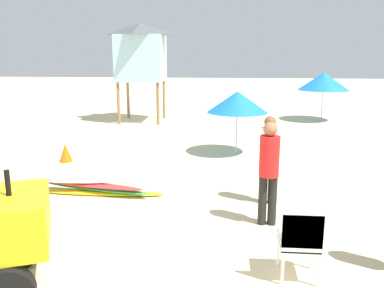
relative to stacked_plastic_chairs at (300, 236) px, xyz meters
The scene contains 9 objects.
ground 2.46m from the stacked_plastic_chairs, behind, with size 80.00×80.00×0.00m, color beige.
stacked_plastic_chairs is the anchor object (origin of this frame).
surfboard_pile 4.52m from the stacked_plastic_chairs, 140.80° to the left, with size 2.60×0.78×0.32m.
lifeguard_near_left 2.67m from the stacked_plastic_chairs, 92.81° to the left, with size 0.32×0.32×1.66m.
lifeguard_near_right 1.73m from the stacked_plastic_chairs, 97.70° to the left, with size 0.32×0.32×1.72m.
lifeguard_tower 12.52m from the stacked_plastic_chairs, 110.65° to the left, with size 1.98×1.98×3.90m.
beach_umbrella_left 12.68m from the stacked_plastic_chairs, 76.19° to the left, with size 2.05×2.05×1.98m.
beach_umbrella_mid 6.44m from the stacked_plastic_chairs, 95.63° to the left, with size 1.65×1.65×1.75m.
traffic_cone_near 7.24m from the stacked_plastic_chairs, 134.37° to the left, with size 0.34×0.34×0.48m, color orange.
Camera 1 is at (1.45, -4.55, 2.79)m, focal length 37.56 mm.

